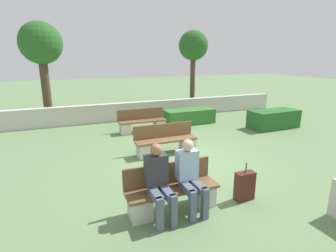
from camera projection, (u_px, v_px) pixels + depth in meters
name	position (u px, v px, depth m)	size (l,w,h in m)	color
ground_plane	(189.00, 161.00, 7.03)	(60.00, 60.00, 0.00)	#607F51
perimeter_wall	(135.00, 111.00, 11.71)	(14.80, 0.30, 0.78)	beige
bench_front	(172.00, 193.00, 4.74)	(1.70, 0.49, 0.84)	brown
bench_left_side	(166.00, 143.00, 7.55)	(1.80, 0.48, 0.84)	brown
bench_right_side	(142.00, 123.00, 9.78)	(1.79, 0.49, 0.84)	brown
person_seated_man	(190.00, 173.00, 4.62)	(0.38, 0.64, 1.31)	#515B70
person_seated_woman	(159.00, 179.00, 4.40)	(0.38, 0.64, 1.31)	#515B70
hedge_block_near_left	(189.00, 116.00, 11.01)	(2.10, 0.82, 0.60)	#33702D
hedge_block_near_right	(273.00, 119.00, 10.33)	(1.97, 0.87, 0.70)	#286028
suitcase	(245.00, 186.00, 5.08)	(0.38, 0.18, 0.77)	#471E19
tree_leftmost	(41.00, 46.00, 10.76)	(1.73, 1.73, 4.15)	#473828
tree_center_left	(193.00, 47.00, 13.26)	(1.49, 1.49, 4.04)	#473828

